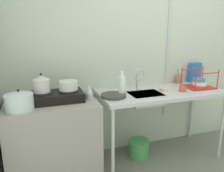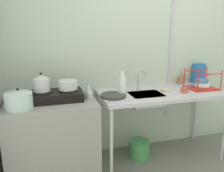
{
  "view_description": "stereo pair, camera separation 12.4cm",
  "coord_description": "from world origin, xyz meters",
  "px_view_note": "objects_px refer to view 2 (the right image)",
  "views": [
    {
      "loc": [
        -1.66,
        -1.24,
        1.64
      ],
      "look_at": [
        -0.85,
        1.14,
        0.99
      ],
      "focal_mm": 36.63,
      "sensor_mm": 36.0,
      "label": 1
    },
    {
      "loc": [
        -1.54,
        -1.28,
        1.64
      ],
      "look_at": [
        -0.85,
        1.14,
        0.99
      ],
      "focal_mm": 36.63,
      "sensor_mm": 36.0,
      "label": 2
    }
  ],
  "objects_px": {
    "pot_on_left_burner": "(41,83)",
    "pot_beside_stove": "(19,100)",
    "faucet": "(140,76)",
    "frying_pan": "(113,96)",
    "small_bowl_on_drainboard": "(165,90)",
    "percolator": "(89,92)",
    "cereal_box": "(198,73)",
    "sink_basin": "(146,99)",
    "dish_rack": "(202,85)",
    "bucket_on_floor": "(139,149)",
    "cup_by_rack": "(184,90)",
    "bottle_by_sink": "(122,85)",
    "utensil_jar": "(182,80)",
    "stove": "(56,96)",
    "pot_on_right_burner": "(68,85)"
  },
  "relations": [
    {
      "from": "percolator",
      "to": "bottle_by_sink",
      "type": "height_order",
      "value": "bottle_by_sink"
    },
    {
      "from": "frying_pan",
      "to": "small_bowl_on_drainboard",
      "type": "height_order",
      "value": "small_bowl_on_drainboard"
    },
    {
      "from": "bottle_by_sink",
      "to": "pot_on_right_burner",
      "type": "bearing_deg",
      "value": 178.73
    },
    {
      "from": "stove",
      "to": "bottle_by_sink",
      "type": "bearing_deg",
      "value": -1.04
    },
    {
      "from": "percolator",
      "to": "cup_by_rack",
      "type": "relative_size",
      "value": 1.8
    },
    {
      "from": "pot_on_right_burner",
      "to": "small_bowl_on_drainboard",
      "type": "distance_m",
      "value": 1.17
    },
    {
      "from": "dish_rack",
      "to": "bucket_on_floor",
      "type": "bearing_deg",
      "value": 176.7
    },
    {
      "from": "bucket_on_floor",
      "to": "sink_basin",
      "type": "bearing_deg",
      "value": -68.77
    },
    {
      "from": "cereal_box",
      "to": "dish_rack",
      "type": "bearing_deg",
      "value": -121.75
    },
    {
      "from": "dish_rack",
      "to": "bottle_by_sink",
      "type": "height_order",
      "value": "bottle_by_sink"
    },
    {
      "from": "pot_beside_stove",
      "to": "bucket_on_floor",
      "type": "relative_size",
      "value": 1.01
    },
    {
      "from": "stove",
      "to": "frying_pan",
      "type": "xyz_separation_m",
      "value": [
        0.63,
        -0.05,
        -0.04
      ]
    },
    {
      "from": "stove",
      "to": "cereal_box",
      "type": "xyz_separation_m",
      "value": [
        1.97,
        0.28,
        0.08
      ]
    },
    {
      "from": "bottle_by_sink",
      "to": "utensil_jar",
      "type": "relative_size",
      "value": 1.42
    },
    {
      "from": "faucet",
      "to": "utensil_jar",
      "type": "xyz_separation_m",
      "value": [
        0.7,
        0.19,
        -0.13
      ]
    },
    {
      "from": "bottle_by_sink",
      "to": "utensil_jar",
      "type": "bearing_deg",
      "value": 16.83
    },
    {
      "from": "pot_on_left_burner",
      "to": "pot_beside_stove",
      "type": "bearing_deg",
      "value": -141.1
    },
    {
      "from": "stove",
      "to": "pot_on_right_burner",
      "type": "xyz_separation_m",
      "value": [
        0.14,
        0.0,
        0.11
      ]
    },
    {
      "from": "percolator",
      "to": "bottle_by_sink",
      "type": "bearing_deg",
      "value": 2.11
    },
    {
      "from": "stove",
      "to": "small_bowl_on_drainboard",
      "type": "bearing_deg",
      "value": -0.44
    },
    {
      "from": "cup_by_rack",
      "to": "small_bowl_on_drainboard",
      "type": "bearing_deg",
      "value": 154.12
    },
    {
      "from": "percolator",
      "to": "cereal_box",
      "type": "bearing_deg",
      "value": 10.83
    },
    {
      "from": "pot_on_left_burner",
      "to": "faucet",
      "type": "relative_size",
      "value": 0.71
    },
    {
      "from": "small_bowl_on_drainboard",
      "to": "bottle_by_sink",
      "type": "distance_m",
      "value": 0.56
    },
    {
      "from": "cereal_box",
      "to": "utensil_jar",
      "type": "height_order",
      "value": "cereal_box"
    },
    {
      "from": "stove",
      "to": "frying_pan",
      "type": "relative_size",
      "value": 1.98
    },
    {
      "from": "dish_rack",
      "to": "small_bowl_on_drainboard",
      "type": "bearing_deg",
      "value": 179.88
    },
    {
      "from": "bottle_by_sink",
      "to": "bucket_on_floor",
      "type": "distance_m",
      "value": 0.92
    },
    {
      "from": "pot_on_left_burner",
      "to": "frying_pan",
      "type": "xyz_separation_m",
      "value": [
        0.76,
        -0.05,
        -0.19
      ]
    },
    {
      "from": "utensil_jar",
      "to": "bucket_on_floor",
      "type": "height_order",
      "value": "utensil_jar"
    },
    {
      "from": "frying_pan",
      "to": "small_bowl_on_drainboard",
      "type": "xyz_separation_m",
      "value": [
        0.67,
        0.04,
        0.0
      ]
    },
    {
      "from": "stove",
      "to": "pot_beside_stove",
      "type": "relative_size",
      "value": 2.14
    },
    {
      "from": "pot_on_left_burner",
      "to": "utensil_jar",
      "type": "bearing_deg",
      "value": 8.56
    },
    {
      "from": "bottle_by_sink",
      "to": "faucet",
      "type": "bearing_deg",
      "value": 21.78
    },
    {
      "from": "cup_by_rack",
      "to": "utensil_jar",
      "type": "relative_size",
      "value": 0.45
    },
    {
      "from": "pot_beside_stove",
      "to": "bucket_on_floor",
      "type": "height_order",
      "value": "pot_beside_stove"
    },
    {
      "from": "faucet",
      "to": "cereal_box",
      "type": "distance_m",
      "value": 0.99
    },
    {
      "from": "pot_on_left_burner",
      "to": "cereal_box",
      "type": "distance_m",
      "value": 2.13
    },
    {
      "from": "pot_beside_stove",
      "to": "cereal_box",
      "type": "xyz_separation_m",
      "value": [
        2.32,
        0.45,
        0.04
      ]
    },
    {
      "from": "cup_by_rack",
      "to": "bottle_by_sink",
      "type": "distance_m",
      "value": 0.77
    },
    {
      "from": "dish_rack",
      "to": "bucket_on_floor",
      "type": "height_order",
      "value": "dish_rack"
    },
    {
      "from": "sink_basin",
      "to": "small_bowl_on_drainboard",
      "type": "xyz_separation_m",
      "value": [
        0.27,
        0.03,
        0.08
      ]
    },
    {
      "from": "percolator",
      "to": "sink_basin",
      "type": "xyz_separation_m",
      "value": [
        0.68,
        -0.01,
        -0.14
      ]
    },
    {
      "from": "faucet",
      "to": "dish_rack",
      "type": "relative_size",
      "value": 0.78
    },
    {
      "from": "cup_by_rack",
      "to": "bucket_on_floor",
      "type": "bearing_deg",
      "value": 163.86
    },
    {
      "from": "stove",
      "to": "sink_basin",
      "type": "bearing_deg",
      "value": -2.35
    },
    {
      "from": "frying_pan",
      "to": "dish_rack",
      "type": "height_order",
      "value": "dish_rack"
    },
    {
      "from": "dish_rack",
      "to": "bottle_by_sink",
      "type": "distance_m",
      "value": 1.07
    },
    {
      "from": "dish_rack",
      "to": "cup_by_rack",
      "type": "height_order",
      "value": "dish_rack"
    },
    {
      "from": "bucket_on_floor",
      "to": "pot_on_left_burner",
      "type": "bearing_deg",
      "value": -178.19
    }
  ]
}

